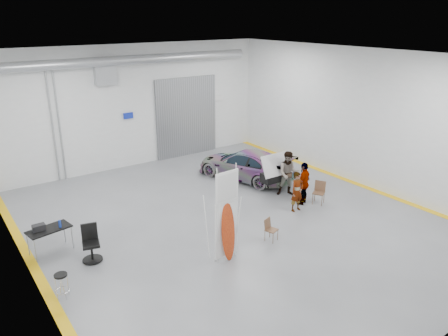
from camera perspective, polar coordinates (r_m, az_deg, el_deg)
ground at (r=16.51m, az=0.95°, el=-6.81°), size 16.00×16.00×0.00m
room_shell at (r=17.07m, az=-2.75°, el=8.55°), size 14.02×16.18×6.01m
sedan_car at (r=20.35m, az=2.77°, el=0.45°), size 3.28×5.04×1.36m
person_a at (r=17.20m, az=9.52°, el=-3.04°), size 0.59×0.40×1.60m
person_b at (r=18.55m, az=8.44°, el=-0.73°), size 1.19×1.13×1.93m
person_c at (r=17.84m, az=10.39°, el=-1.96°), size 1.11×0.80×1.77m
surfboard_display at (r=13.47m, az=0.39°, el=-7.20°), size 0.89×0.28×3.12m
folding_chair_near at (r=15.10m, az=6.18°, el=-8.55°), size 0.47×0.49×0.78m
folding_chair_far at (r=18.17m, az=12.19°, el=-3.72°), size 0.59×0.71×0.93m
shop_stool at (r=13.00m, az=-20.39°, el=-14.25°), size 0.37×0.37×0.73m
work_table at (r=15.14m, az=-22.19°, el=-7.42°), size 1.42×0.89×1.08m
office_chair at (r=14.41m, az=-17.06°, el=-9.63°), size 0.62×0.65×1.17m
trunk_lid at (r=18.62m, az=6.74°, el=0.76°), size 1.58×0.96×0.04m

